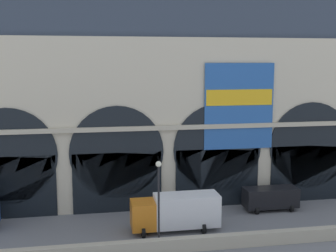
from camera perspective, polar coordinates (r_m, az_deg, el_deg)
The scene contains 6 objects.
ground_plane at distance 39.01m, azimuth 1.38°, elevation -13.09°, with size 200.00×200.00×0.00m, color slate.
quay_parapet_wall at distance 34.57m, azimuth 3.01°, elevation -15.10°, with size 90.00×0.70×1.05m, color #B2A891.
station_building at distance 44.21m, azimuth -0.58°, elevation 3.24°, with size 51.23×6.16×21.16m.
box_truck_center at distance 37.79m, azimuth 1.09°, elevation -11.06°, with size 7.50×2.91×3.12m.
van_mideast at distance 43.99m, azimuth 13.25°, elevation -9.07°, with size 5.20×2.48×2.20m.
street_lamp_quayside at distance 33.51m, azimuth -1.23°, elevation -8.76°, with size 0.44×0.44×6.90m.
Camera 1 is at (-7.32, -35.53, 14.36)m, focal length 46.67 mm.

